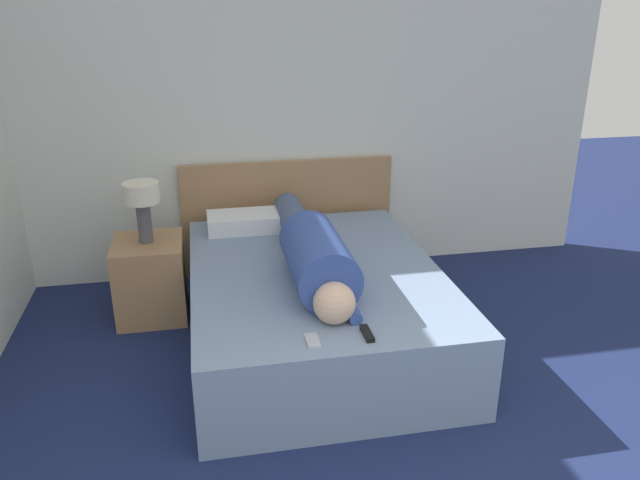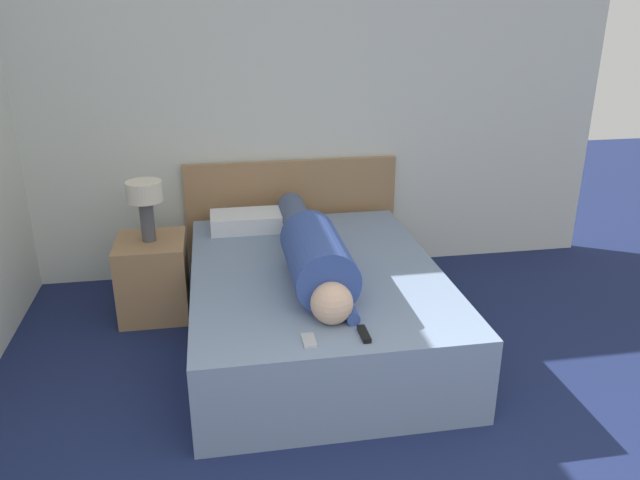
# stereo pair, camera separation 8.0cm
# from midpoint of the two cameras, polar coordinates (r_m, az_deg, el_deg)

# --- Properties ---
(wall_back) EXTENTS (5.03, 0.06, 2.60)m
(wall_back) POSITION_cam_midpoint_polar(r_m,az_deg,el_deg) (4.77, -4.10, 12.04)
(wall_back) COLOR silver
(wall_back) RESTS_ON ground_plane
(bed) EXTENTS (1.52, 2.04, 0.50)m
(bed) POSITION_cam_midpoint_polar(r_m,az_deg,el_deg) (3.97, -1.01, -5.92)
(bed) COLOR #7589A8
(bed) RESTS_ON ground_plane
(headboard) EXTENTS (1.64, 0.04, 0.90)m
(headboard) POSITION_cam_midpoint_polar(r_m,az_deg,el_deg) (4.92, -3.37, 2.13)
(headboard) COLOR #A37A51
(headboard) RESTS_ON ground_plane
(nightstand) EXTENTS (0.46, 0.50, 0.54)m
(nightstand) POSITION_cam_midpoint_polar(r_m,az_deg,el_deg) (4.43, -15.73, -3.42)
(nightstand) COLOR #A37A51
(nightstand) RESTS_ON ground_plane
(table_lamp) EXTENTS (0.23, 0.23, 0.41)m
(table_lamp) POSITION_cam_midpoint_polar(r_m,az_deg,el_deg) (4.24, -16.48, 3.52)
(table_lamp) COLOR #4C4C51
(table_lamp) RESTS_ON nightstand
(person_lying) EXTENTS (0.35, 1.77, 0.35)m
(person_lying) POSITION_cam_midpoint_polar(r_m,az_deg,el_deg) (3.72, -1.28, -1.14)
(person_lying) COLOR #DBB293
(person_lying) RESTS_ON bed
(pillow_near_headboard) EXTENTS (0.57, 0.30, 0.12)m
(pillow_near_headboard) POSITION_cam_midpoint_polar(r_m,az_deg,el_deg) (4.53, -7.14, 1.69)
(pillow_near_headboard) COLOR white
(pillow_near_headboard) RESTS_ON bed
(tv_remote) EXTENTS (0.04, 0.15, 0.02)m
(tv_remote) POSITION_cam_midpoint_polar(r_m,az_deg,el_deg) (3.14, 3.60, -8.53)
(tv_remote) COLOR black
(tv_remote) RESTS_ON bed
(cell_phone) EXTENTS (0.06, 0.13, 0.01)m
(cell_phone) POSITION_cam_midpoint_polar(r_m,az_deg,el_deg) (3.08, -1.45, -9.16)
(cell_phone) COLOR #B2B7BC
(cell_phone) RESTS_ON bed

